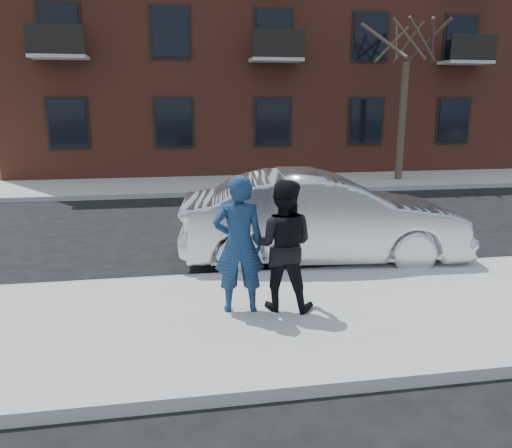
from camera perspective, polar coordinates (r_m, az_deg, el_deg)
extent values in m
plane|color=black|center=(8.01, 20.17, -8.75)|extent=(100.00, 100.00, 0.00)
cube|color=#989590|center=(7.78, 21.12, -8.90)|extent=(50.00, 3.50, 0.15)
cube|color=#999691|center=(9.26, 15.51, -4.84)|extent=(50.00, 0.10, 0.15)
cube|color=#989590|center=(18.26, 2.66, 4.70)|extent=(50.00, 3.50, 0.15)
cube|color=#999691|center=(16.53, 3.98, 3.72)|extent=(50.00, 0.10, 0.15)
cube|color=brown|center=(25.25, 4.09, 20.68)|extent=(24.00, 10.00, 12.00)
cube|color=black|center=(19.67, -20.71, 10.72)|extent=(1.30, 0.06, 1.70)
cube|color=black|center=(20.82, 12.47, 11.39)|extent=(1.30, 0.06, 1.70)
cube|color=black|center=(19.80, -21.53, 19.98)|extent=(1.30, 0.06, 1.70)
cube|color=black|center=(20.95, 12.95, 20.16)|extent=(1.30, 0.06, 1.70)
cylinder|color=#3D2F24|center=(19.29, 16.34, 11.15)|extent=(0.26, 0.26, 4.20)
imported|color=#B7BABF|center=(9.32, 7.54, 0.65)|extent=(5.34, 2.32, 1.71)
imported|color=navy|center=(6.69, -1.97, -2.36)|extent=(0.71, 0.49, 1.88)
cube|color=black|center=(6.81, -2.55, 1.18)|extent=(0.08, 0.13, 0.08)
imported|color=black|center=(6.80, 3.07, -2.44)|extent=(1.06, 0.94, 1.81)
cube|color=black|center=(6.93, 2.05, -0.13)|extent=(0.09, 0.15, 0.06)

